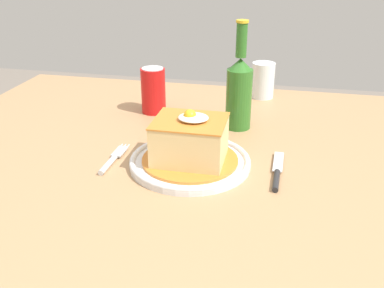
{
  "coord_description": "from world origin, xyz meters",
  "views": [
    {
      "loc": [
        0.12,
        -0.84,
        1.18
      ],
      "look_at": [
        -0.05,
        -0.02,
        0.79
      ],
      "focal_mm": 40.65,
      "sensor_mm": 36.0,
      "label": 1
    }
  ],
  "objects_px": {
    "knife": "(277,175)",
    "soda_can": "(153,90)",
    "main_plate": "(190,161)",
    "fork": "(112,160)",
    "beer_bottle_green": "(239,90)",
    "drinking_glass": "(263,83)"
  },
  "relations": [
    {
      "from": "main_plate",
      "to": "soda_can",
      "type": "relative_size",
      "value": 2.05
    },
    {
      "from": "main_plate",
      "to": "drinking_glass",
      "type": "xyz_separation_m",
      "value": [
        0.12,
        0.48,
        0.04
      ]
    },
    {
      "from": "main_plate",
      "to": "drinking_glass",
      "type": "height_order",
      "value": "drinking_glass"
    },
    {
      "from": "fork",
      "to": "knife",
      "type": "bearing_deg",
      "value": 1.48
    },
    {
      "from": "main_plate",
      "to": "knife",
      "type": "height_order",
      "value": "main_plate"
    },
    {
      "from": "main_plate",
      "to": "beer_bottle_green",
      "type": "height_order",
      "value": "beer_bottle_green"
    },
    {
      "from": "beer_bottle_green",
      "to": "soda_can",
      "type": "bearing_deg",
      "value": 165.79
    },
    {
      "from": "drinking_glass",
      "to": "soda_can",
      "type": "bearing_deg",
      "value": -146.22
    },
    {
      "from": "soda_can",
      "to": "drinking_glass",
      "type": "xyz_separation_m",
      "value": [
        0.28,
        0.19,
        -0.02
      ]
    },
    {
      "from": "knife",
      "to": "fork",
      "type": "bearing_deg",
      "value": -178.52
    },
    {
      "from": "soda_can",
      "to": "knife",
      "type": "bearing_deg",
      "value": -41.22
    },
    {
      "from": "main_plate",
      "to": "fork",
      "type": "bearing_deg",
      "value": -171.59
    },
    {
      "from": "knife",
      "to": "drinking_glass",
      "type": "distance_m",
      "value": 0.5
    },
    {
      "from": "beer_bottle_green",
      "to": "drinking_glass",
      "type": "bearing_deg",
      "value": 79.84
    },
    {
      "from": "soda_can",
      "to": "drinking_glass",
      "type": "bearing_deg",
      "value": 33.78
    },
    {
      "from": "fork",
      "to": "knife",
      "type": "distance_m",
      "value": 0.35
    },
    {
      "from": "soda_can",
      "to": "beer_bottle_green",
      "type": "height_order",
      "value": "beer_bottle_green"
    },
    {
      "from": "fork",
      "to": "soda_can",
      "type": "relative_size",
      "value": 1.14
    },
    {
      "from": "knife",
      "to": "soda_can",
      "type": "distance_m",
      "value": 0.46
    },
    {
      "from": "main_plate",
      "to": "beer_bottle_green",
      "type": "relative_size",
      "value": 0.96
    },
    {
      "from": "knife",
      "to": "drinking_glass",
      "type": "xyz_separation_m",
      "value": [
        -0.06,
        0.49,
        0.04
      ]
    },
    {
      "from": "drinking_glass",
      "to": "main_plate",
      "type": "bearing_deg",
      "value": -103.99
    }
  ]
}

